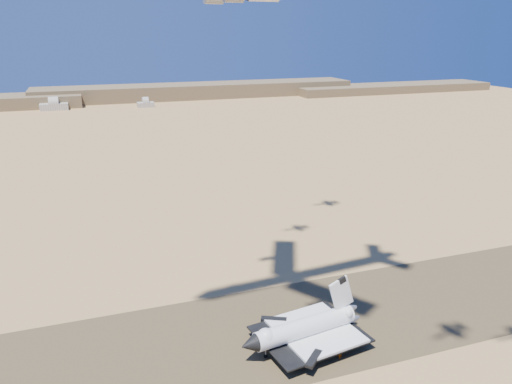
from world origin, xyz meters
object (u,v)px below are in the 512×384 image
object	(u,v)px
shuttle	(304,330)
crew_a	(329,354)
crew_b	(341,353)
crew_c	(340,356)

from	to	relation	value
shuttle	crew_a	size ratio (longest dim) A/B	21.10
crew_a	crew_b	xyz separation A→B (m)	(3.42, -0.73, -0.05)
crew_a	crew_b	world-z (taller)	crew_a
crew_a	crew_c	size ratio (longest dim) A/B	0.99
shuttle	crew_c	world-z (taller)	shuttle
crew_a	crew_b	size ratio (longest dim) A/B	1.05
shuttle	crew_b	size ratio (longest dim) A/B	22.23
crew_b	crew_c	size ratio (longest dim) A/B	0.94
shuttle	crew_c	bearing A→B (deg)	-62.99
crew_a	shuttle	bearing A→B (deg)	47.23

